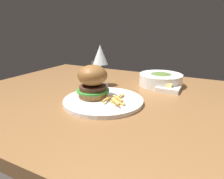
{
  "coord_description": "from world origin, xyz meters",
  "views": [
    {
      "loc": [
        0.27,
        -0.67,
        1.01
      ],
      "look_at": [
        -0.05,
        -0.05,
        0.78
      ],
      "focal_mm": 32.0,
      "sensor_mm": 36.0,
      "label": 1
    }
  ],
  "objects_px": {
    "burger_sandwich": "(93,81)",
    "soup_bowl": "(161,79)",
    "butter_dish": "(168,89)",
    "main_plate": "(103,101)",
    "wine_glass": "(100,56)"
  },
  "relations": [
    {
      "from": "burger_sandwich",
      "to": "butter_dish",
      "type": "relative_size",
      "value": 1.4
    },
    {
      "from": "butter_dish",
      "to": "soup_bowl",
      "type": "height_order",
      "value": "soup_bowl"
    },
    {
      "from": "main_plate",
      "to": "burger_sandwich",
      "type": "xyz_separation_m",
      "value": [
        -0.05,
        0.0,
        0.07
      ]
    },
    {
      "from": "main_plate",
      "to": "burger_sandwich",
      "type": "bearing_deg",
      "value": 176.1
    },
    {
      "from": "burger_sandwich",
      "to": "soup_bowl",
      "type": "distance_m",
      "value": 0.36
    },
    {
      "from": "main_plate",
      "to": "wine_glass",
      "type": "height_order",
      "value": "wine_glass"
    },
    {
      "from": "burger_sandwich",
      "to": "wine_glass",
      "type": "xyz_separation_m",
      "value": [
        -0.07,
        0.18,
        0.06
      ]
    },
    {
      "from": "soup_bowl",
      "to": "butter_dish",
      "type": "bearing_deg",
      "value": -54.93
    },
    {
      "from": "soup_bowl",
      "to": "wine_glass",
      "type": "bearing_deg",
      "value": -152.65
    },
    {
      "from": "main_plate",
      "to": "wine_glass",
      "type": "distance_m",
      "value": 0.26
    },
    {
      "from": "burger_sandwich",
      "to": "butter_dish",
      "type": "height_order",
      "value": "burger_sandwich"
    },
    {
      "from": "burger_sandwich",
      "to": "soup_bowl",
      "type": "height_order",
      "value": "burger_sandwich"
    },
    {
      "from": "burger_sandwich",
      "to": "soup_bowl",
      "type": "xyz_separation_m",
      "value": [
        0.18,
        0.31,
        -0.04
      ]
    },
    {
      "from": "burger_sandwich",
      "to": "butter_dish",
      "type": "xyz_separation_m",
      "value": [
        0.23,
        0.24,
        -0.06
      ]
    },
    {
      "from": "burger_sandwich",
      "to": "wine_glass",
      "type": "distance_m",
      "value": 0.21
    }
  ]
}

